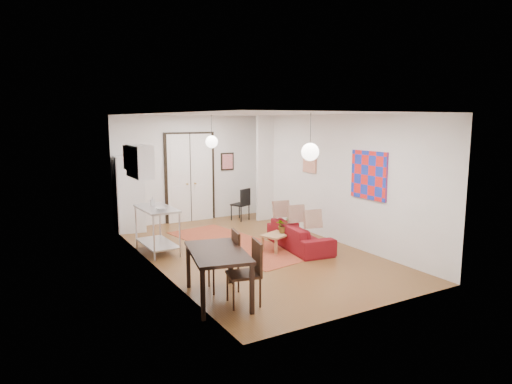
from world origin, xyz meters
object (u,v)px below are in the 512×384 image
dining_chair_near (221,255)px  black_side_chair (239,201)px  fridge (130,194)px  sofa (300,236)px  dining_chair_far (240,266)px  dining_table (217,256)px  kitchen_counter (157,223)px  coffee_table (279,235)px

dining_chair_near → black_side_chair: (2.71, 4.51, -0.04)m
fridge → sofa: bearing=-42.8°
sofa → dining_chair_near: size_ratio=1.94×
sofa → dining_chair_far: bearing=136.4°
dining_chair_far → black_side_chair: dining_chair_far is taller
sofa → dining_chair_near: (-2.53, -1.30, 0.29)m
fridge → dining_chair_far: fridge is taller
dining_chair_near → dining_chair_far: size_ratio=1.00×
sofa → dining_table: dining_table is taller
sofa → kitchen_counter: bearing=73.9°
sofa → coffee_table: bearing=81.9°
sofa → fridge: 4.46m
dining_chair_far → dining_table: bearing=-120.6°
coffee_table → fridge: bearing=125.4°
coffee_table → sofa: bearing=-16.1°
dining_table → coffee_table: bearing=38.8°
dining_table → sofa: bearing=32.1°
kitchen_counter → dining_chair_near: dining_chair_near is taller
sofa → black_side_chair: size_ratio=2.11×
dining_chair_far → coffee_table: bearing=148.6°
coffee_table → dining_table: 3.03m
sofa → dining_chair_far: 3.24m
fridge → black_side_chair: fridge is taller
fridge → dining_table: 5.18m
dining_table → dining_chair_near: bearing=59.4°
dining_chair_near → coffee_table: bearing=137.4°
kitchen_counter → fridge: fridge is taller
fridge → dining_table: bearing=-82.0°
sofa → dining_chair_near: dining_chair_near is taller
fridge → black_side_chair: 3.01m
coffee_table → kitchen_counter: size_ratio=0.72×
kitchen_counter → dining_table: 3.00m
coffee_table → black_side_chair: 3.15m
kitchen_counter → fridge: bearing=88.3°
kitchen_counter → dining_chair_far: 3.27m
kitchen_counter → dining_table: kitchen_counter is taller
coffee_table → fridge: fridge is taller
dining_table → dining_chair_near: (0.27, 0.45, -0.14)m
kitchen_counter → black_side_chair: 3.56m
kitchen_counter → dining_table: size_ratio=0.81×
fridge → dining_chair_near: fridge is taller
sofa → kitchen_counter: 3.08m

